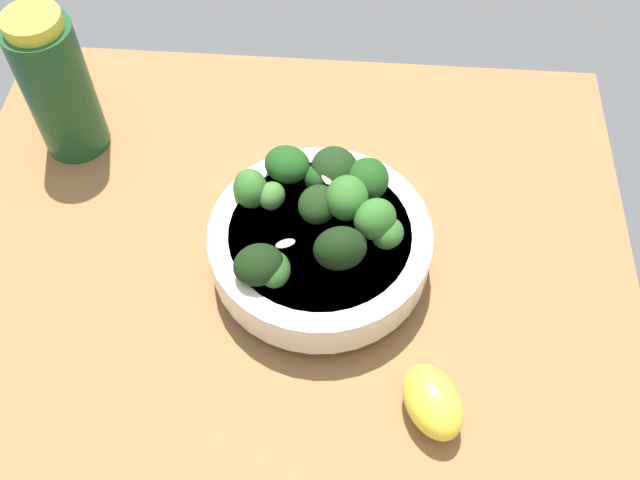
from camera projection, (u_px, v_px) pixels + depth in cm
name	position (u px, v px, depth cm)	size (l,w,h in cm)	color
ground_plane	(278.00, 314.00, 66.65)	(65.94, 65.94, 3.15)	brown
bowl_of_broccoli	(321.00, 236.00, 64.82)	(19.91, 19.91, 10.17)	silver
lemon_wedge	(432.00, 402.00, 57.66)	(6.54, 4.24, 4.64)	yellow
bottle_tall	(57.00, 86.00, 70.32)	(6.58, 6.58, 16.11)	#194723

